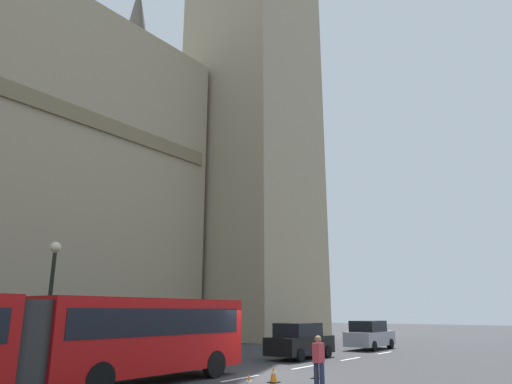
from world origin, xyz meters
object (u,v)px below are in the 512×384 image
Objects in this scene: pedestrian_near_cones at (319,361)px; traffic_cone_west at (249,384)px; articulated_bus at (15,337)px; sedan_trailing at (370,335)px; sedan_lead at (300,341)px; street_lamp at (50,296)px; traffic_cone_east at (317,371)px; traffic_cone_middle at (274,374)px.

traffic_cone_west is at bearing 138.76° from pedestrian_near_cones.
articulated_bus reaches higher than sedan_trailing.
pedestrian_near_cones is at bearing -144.41° from sedan_lead.
sedan_lead reaches higher than traffic_cone_west.
sedan_lead is at bearing -19.98° from street_lamp.
traffic_cone_west and traffic_cone_east have the same top height.
sedan_trailing is 17.46m from pedestrian_near_cones.
traffic_cone_west is at bearing -39.13° from articulated_bus.
street_lamp is at bearing 160.02° from sedan_lead.
sedan_lead is at bearing 37.01° from traffic_cone_east.
street_lamp reaches higher than traffic_cone_west.
articulated_bus is 15.34m from sedan_lead.
street_lamp is at bearing 124.59° from traffic_cone_east.
sedan_trailing is 2.60× the size of pedestrian_near_cones.
sedan_lead is at bearing 25.84° from traffic_cone_middle.
traffic_cone_east is (4.15, 0.01, 0.00)m from traffic_cone_west.
traffic_cone_east is 0.11× the size of street_lamp.
street_lamp reaches higher than traffic_cone_east.
street_lamp is at bearing 117.69° from traffic_cone_middle.
sedan_lead reaches higher than traffic_cone_east.
traffic_cone_east is (9.42, -4.29, -1.46)m from articulated_bus.
traffic_cone_middle is 1.95m from traffic_cone_east.
street_lamp reaches higher than sedan_trailing.
traffic_cone_west is 0.34× the size of pedestrian_near_cones.
pedestrian_near_cones is (3.63, -10.30, -2.14)m from street_lamp.
articulated_bus is at bearing -179.41° from sedan_lead.
traffic_cone_east is at bearing -55.41° from street_lamp.
pedestrian_near_cones is (-8.33, -5.96, -0.00)m from sedan_lead.
articulated_bus is 8.53m from traffic_cone_middle.
sedan_lead is 1.00× the size of sedan_trailing.
sedan_trailing is (8.21, -0.34, 0.00)m from sedan_lead.
sedan_lead is at bearing 35.59° from pedestrian_near_cones.
traffic_cone_middle and traffic_cone_east have the same top height.
traffic_cone_middle is 0.11× the size of street_lamp.
sedan_trailing is at bearing -2.35° from sedan_lead.
sedan_lead reaches higher than pedestrian_near_cones.
traffic_cone_west is (-10.04, -4.45, -0.63)m from sedan_lead.
traffic_cone_west is at bearing -156.09° from sedan_lead.
pedestrian_near_cones is at bearing -148.09° from traffic_cone_east.
articulated_bus is 9.12m from pedestrian_near_cones.
pedestrian_near_cones is at bearing -70.57° from street_lamp.
street_lamp is (-4.24, 8.09, 2.77)m from traffic_cone_middle.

